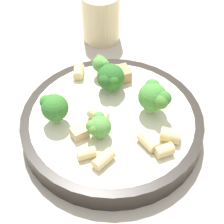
{
  "coord_description": "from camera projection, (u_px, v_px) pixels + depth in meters",
  "views": [
    {
      "loc": [
        -0.33,
        0.07,
        0.4
      ],
      "look_at": [
        0.0,
        0.0,
        0.04
      ],
      "focal_mm": 60.0,
      "sensor_mm": 36.0,
      "label": 1
    }
  ],
  "objects": [
    {
      "name": "ground_plane",
      "position": [
        112.0,
        131.0,
        0.53
      ],
      "size": [
        2.0,
        2.0,
        0.0
      ],
      "primitive_type": "plane",
      "color": "#BCB29E"
    },
    {
      "name": "pasta_bowl",
      "position": [
        112.0,
        123.0,
        0.51
      ],
      "size": [
        0.25,
        0.25,
        0.03
      ],
      "color": "#28231E",
      "rests_on": "ground_plane"
    },
    {
      "name": "broccoli_floret_0",
      "position": [
        99.0,
        126.0,
        0.47
      ],
      "size": [
        0.03,
        0.03,
        0.03
      ],
      "color": "#84AD60",
      "rests_on": "pasta_bowl"
    },
    {
      "name": "broccoli_floret_1",
      "position": [
        111.0,
        78.0,
        0.52
      ],
      "size": [
        0.04,
        0.04,
        0.04
      ],
      "color": "#84AD60",
      "rests_on": "pasta_bowl"
    },
    {
      "name": "broccoli_floret_2",
      "position": [
        54.0,
        107.0,
        0.48
      ],
      "size": [
        0.04,
        0.04,
        0.05
      ],
      "color": "#84AD60",
      "rests_on": "pasta_bowl"
    },
    {
      "name": "broccoli_floret_3",
      "position": [
        101.0,
        64.0,
        0.54
      ],
      "size": [
        0.03,
        0.02,
        0.03
      ],
      "color": "#93B766",
      "rests_on": "pasta_bowl"
    },
    {
      "name": "broccoli_floret_4",
      "position": [
        154.0,
        97.0,
        0.49
      ],
      "size": [
        0.05,
        0.04,
        0.05
      ],
      "color": "#9EC175",
      "rests_on": "pasta_bowl"
    },
    {
      "name": "rigatoni_0",
      "position": [
        103.0,
        159.0,
        0.45
      ],
      "size": [
        0.03,
        0.03,
        0.01
      ],
      "primitive_type": "cylinder",
      "rotation": [
        1.57,
        0.0,
        0.62
      ],
      "color": "#E0C67F",
      "rests_on": "pasta_bowl"
    },
    {
      "name": "rigatoni_1",
      "position": [
        86.0,
        153.0,
        0.45
      ],
      "size": [
        0.02,
        0.02,
        0.01
      ],
      "primitive_type": "cylinder",
      "rotation": [
        1.57,
        0.0,
        0.1
      ],
      "color": "#E0C67F",
      "rests_on": "pasta_bowl"
    },
    {
      "name": "rigatoni_2",
      "position": [
        164.0,
        150.0,
        0.46
      ],
      "size": [
        0.02,
        0.02,
        0.02
      ],
      "primitive_type": "cylinder",
      "rotation": [
        1.57,
        0.0,
        0.18
      ],
      "color": "#E0C67F",
      "rests_on": "pasta_bowl"
    },
    {
      "name": "rigatoni_3",
      "position": [
        79.0,
        71.0,
        0.56
      ],
      "size": [
        0.03,
        0.02,
        0.02
      ],
      "primitive_type": "cylinder",
      "rotation": [
        1.57,
        0.0,
        1.34
      ],
      "color": "#E0C67F",
      "rests_on": "pasta_bowl"
    },
    {
      "name": "rigatoni_4",
      "position": [
        99.0,
        115.0,
        0.5
      ],
      "size": [
        0.03,
        0.03,
        0.02
      ],
      "primitive_type": "cylinder",
      "rotation": [
        1.57,
        0.0,
        2.39
      ],
      "color": "#E0C67F",
      "rests_on": "pasta_bowl"
    },
    {
      "name": "rigatoni_5",
      "position": [
        148.0,
        142.0,
        0.47
      ],
      "size": [
        0.03,
        0.03,
        0.01
      ],
      "primitive_type": "cylinder",
      "rotation": [
        1.57,
        0.0,
        2.0
      ],
      "color": "#E0C67F",
      "rests_on": "pasta_bowl"
    },
    {
      "name": "rigatoni_6",
      "position": [
        170.0,
        136.0,
        0.47
      ],
      "size": [
        0.03,
        0.03,
        0.02
      ],
      "primitive_type": "cylinder",
      "rotation": [
        1.57,
        0.0,
        2.63
      ],
      "color": "#E0C67F",
      "rests_on": "pasta_bowl"
    },
    {
      "name": "chicken_chunk_0",
      "position": [
        122.0,
        74.0,
        0.55
      ],
      "size": [
        0.03,
        0.03,
        0.02
      ],
      "primitive_type": "cube",
      "rotation": [
        0.0,
        0.0,
        0.17
      ],
      "color": "tan",
      "rests_on": "pasta_bowl"
    },
    {
      "name": "chicken_chunk_1",
      "position": [
        80.0,
        132.0,
        0.48
      ],
      "size": [
        0.02,
        0.02,
        0.01
      ],
      "primitive_type": "cube",
      "rotation": [
        0.0,
        0.0,
        1.93
      ],
      "color": "tan",
      "rests_on": "pasta_bowl"
    },
    {
      "name": "drinking_glass",
      "position": [
        101.0,
        20.0,
        0.65
      ],
      "size": [
        0.07,
        0.07,
        0.09
      ],
      "color": "beige",
      "rests_on": "ground_plane"
    }
  ]
}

